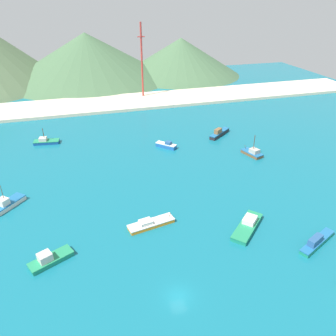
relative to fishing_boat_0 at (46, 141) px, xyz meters
name	(u,v)px	position (x,y,z in m)	size (l,w,h in m)	color
ground	(141,199)	(23.15, -39.96, -0.97)	(260.00, 280.00, 0.50)	#146B7F
fishing_boat_0	(46,141)	(0.00, 0.00, 0.00)	(8.28, 4.04, 5.28)	#14478C
fishing_boat_1	(219,133)	(57.01, -9.69, 0.22)	(9.68, 8.11, 2.81)	#232328
fishing_boat_2	(7,204)	(-7.14, -35.08, 0.13)	(7.63, 8.05, 6.06)	silver
fishing_boat_3	(50,259)	(2.78, -56.12, 0.06)	(8.41, 6.04, 2.44)	#198466
fishing_boat_4	(150,223)	(22.95, -50.93, -0.14)	(10.38, 4.56, 1.72)	orange
fishing_boat_6	(166,145)	(36.92, -14.01, 0.09)	(6.17, 6.24, 2.23)	#1E5BA8
fishing_boat_7	(253,153)	(60.45, -26.56, 0.13)	(4.86, 7.33, 6.55)	brown
fishing_boat_9	(317,242)	(52.81, -65.73, 0.10)	(10.25, 6.01, 2.40)	#198466
fishing_boat_10	(248,226)	(42.29, -57.42, -0.01)	(10.21, 9.76, 2.09)	#198466
beach_strip	(105,104)	(23.15, 35.45, -0.12)	(247.00, 23.12, 1.20)	beige
hill_central	(87,56)	(20.04, 87.28, 11.52)	(89.48, 89.48, 24.48)	#476B47
hill_east	(181,56)	(73.29, 83.72, 9.50)	(69.53, 69.53, 20.45)	#476B47
radio_tower	(142,61)	(41.37, 41.25, 15.89)	(3.26, 2.61, 32.59)	#B7332D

